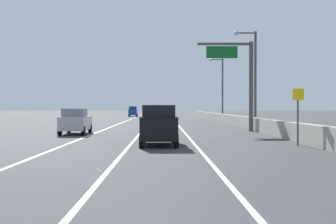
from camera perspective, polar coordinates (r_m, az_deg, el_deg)
name	(u,v)px	position (r m, az deg, el deg)	size (l,w,h in m)	color
ground_plane	(164,119)	(67.88, -0.55, -1.02)	(320.00, 320.00, 0.00)	#38383A
lane_stripe_left	(126,121)	(59.11, -5.86, -1.27)	(0.16, 130.00, 0.00)	silver
lane_stripe_center	(150,121)	(58.91, -2.46, -1.28)	(0.16, 130.00, 0.00)	silver
lane_stripe_right	(175,121)	(58.91, 0.94, -1.28)	(0.16, 130.00, 0.00)	silver
jersey_barrier_right	(238,121)	(44.60, 9.59, -1.22)	(0.60, 120.00, 1.10)	#9E998E
overhead_sign_gantry	(242,75)	(35.20, 10.21, 5.07)	(4.68, 0.36, 7.50)	#47474C
speed_advisory_sign	(298,112)	(22.75, 17.47, -0.04)	(0.60, 0.11, 3.00)	#4C4C51
lamp_post_right_second	(252,72)	(39.84, 11.56, 5.44)	(2.14, 0.44, 9.21)	#4C4C51
lamp_post_right_third	(221,84)	(61.27, 7.27, 3.79)	(2.14, 0.44, 9.21)	#4C4C51
car_silver_0	(75,121)	(31.61, -12.63, -1.27)	(1.99, 4.24, 1.93)	#B7B7BC
car_blue_1	(133,111)	(88.19, -4.85, 0.07)	(1.80, 4.22, 2.14)	#1E389E
car_black_2	(159,125)	(22.03, -1.31, -1.85)	(2.02, 4.10, 2.14)	black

